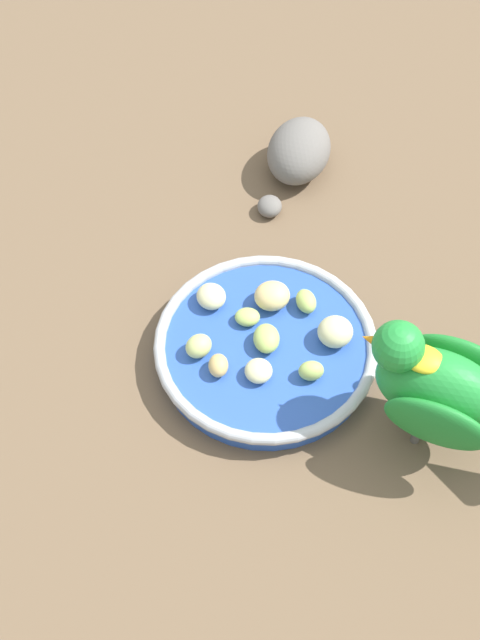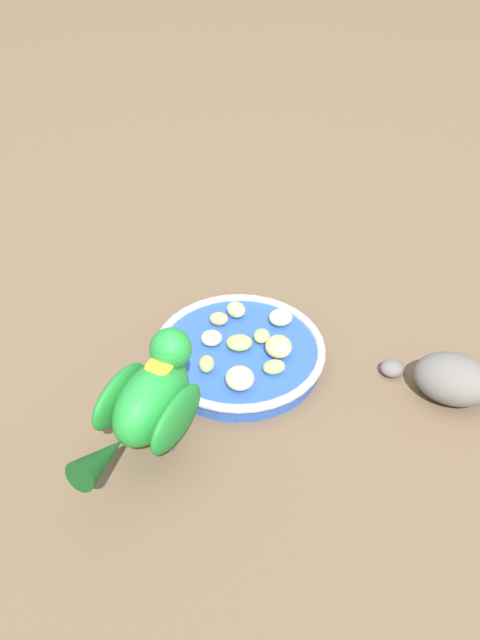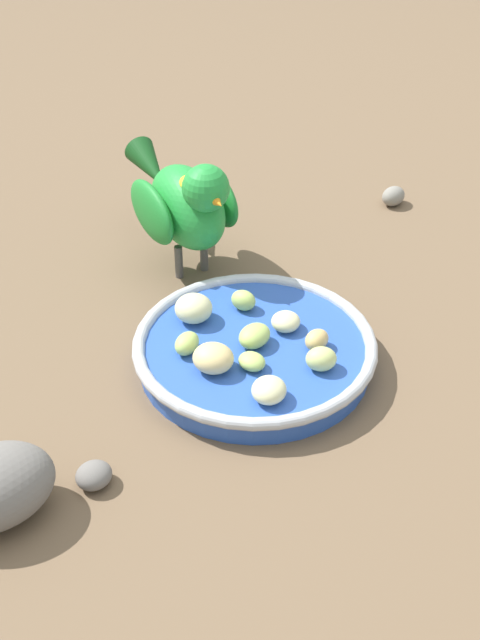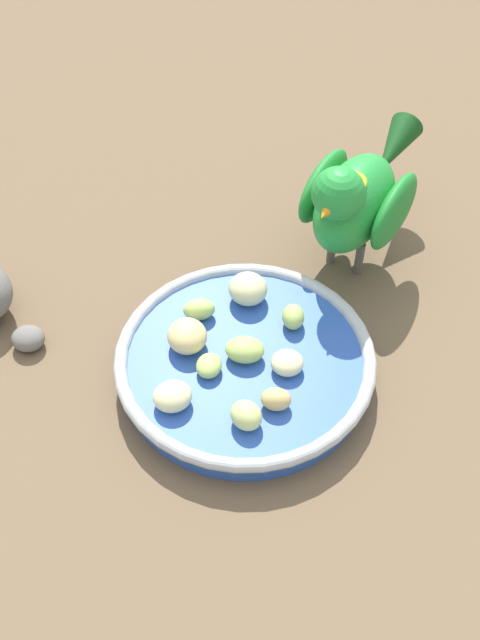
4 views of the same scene
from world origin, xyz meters
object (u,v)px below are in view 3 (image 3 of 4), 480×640
apple_piece_2 (286,322)px  apple_piece_4 (269,390)px  apple_piece_9 (321,359)px  feeding_bowl (255,352)px  apple_piece_8 (194,308)px  apple_piece_7 (317,340)px  parrot (186,201)px  apple_piece_0 (252,361)px  apple_piece_5 (243,300)px  pebble_1 (94,475)px  apple_piece_6 (186,340)px  pebble_0 (393,196)px  apple_piece_3 (255,338)px  apple_piece_1 (213,358)px

apple_piece_2 → apple_piece_4: bearing=69.9°
apple_piece_4 → apple_piece_9: bearing=-148.6°
feeding_bowl → apple_piece_8: (0.05, -0.05, 0.02)m
apple_piece_7 → parrot: bearing=-63.0°
apple_piece_0 → apple_piece_4: size_ratio=0.80×
apple_piece_8 → apple_piece_7: bearing=149.5°
apple_piece_5 → apple_piece_9: size_ratio=0.90×
apple_piece_8 → pebble_1: apple_piece_8 is taller
apple_piece_6 → apple_piece_9: (-0.11, 0.05, 0.00)m
apple_piece_0 → apple_piece_4: apple_piece_4 is taller
apple_piece_0 → apple_piece_4: bearing=98.9°
apple_piece_7 → apple_piece_9: (0.00, 0.03, 0.00)m
apple_piece_7 → pebble_0: 0.32m
apple_piece_8 → apple_piece_0: bearing=117.5°
apple_piece_2 → apple_piece_3: apple_piece_3 is taller
apple_piece_2 → apple_piece_5: 0.05m
parrot → apple_piece_9: bearing=4.3°
apple_piece_0 → apple_piece_5: apple_piece_5 is taller
apple_piece_3 → pebble_1: 0.19m
apple_piece_0 → apple_piece_4: 0.04m
apple_piece_9 → apple_piece_4: bearing=31.4°
feeding_bowl → apple_piece_2: apple_piece_2 is taller
apple_piece_1 → pebble_1: apple_piece_1 is taller
apple_piece_9 → apple_piece_6: bearing=-23.0°
apple_piece_3 → feeding_bowl: bearing=-101.0°
apple_piece_2 → pebble_0: size_ratio=0.89×
apple_piece_2 → apple_piece_1: bearing=32.2°
apple_piece_7 → pebble_1: apple_piece_7 is taller
feeding_bowl → apple_piece_6: 0.06m
apple_piece_3 → apple_piece_9: size_ratio=1.21×
feeding_bowl → parrot: bearing=-76.8°
apple_piece_0 → apple_piece_6: bearing=-34.8°
apple_piece_3 → apple_piece_9: bearing=141.9°
apple_piece_2 → apple_piece_3: bearing=33.1°
feeding_bowl → parrot: parrot is taller
apple_piece_3 → apple_piece_7: bearing=168.3°
apple_piece_6 → apple_piece_8: apple_piece_8 is taller
feeding_bowl → apple_piece_9: apple_piece_9 is taller
apple_piece_1 → parrot: bearing=-90.5°
feeding_bowl → apple_piece_8: apple_piece_8 is taller
apple_piece_8 → pebble_1: (0.10, 0.17, -0.03)m
feeding_bowl → apple_piece_8: 0.07m
apple_piece_1 → pebble_0: apple_piece_1 is taller
apple_piece_6 → apple_piece_4: bearing=126.8°
apple_piece_5 → pebble_1: bearing=50.3°
feeding_bowl → apple_piece_8: size_ratio=6.30×
parrot → apple_piece_1: bearing=-19.3°
feeding_bowl → apple_piece_7: size_ratio=9.00×
apple_piece_7 → apple_piece_9: apple_piece_9 is taller
apple_piece_3 → apple_piece_6: (0.06, -0.01, -0.00)m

